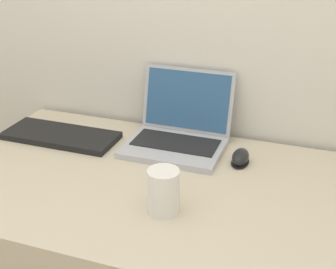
% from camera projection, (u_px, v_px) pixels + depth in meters
% --- Properties ---
extents(laptop, '(0.31, 0.29, 0.23)m').
position_uv_depth(laptop, '(179.00, 130.00, 1.53)').
color(laptop, '#ADADB2').
rests_on(laptop, desk).
extents(drink_cup, '(0.08, 0.08, 0.12)m').
position_uv_depth(drink_cup, '(163.00, 191.00, 1.17)').
color(drink_cup, silver).
rests_on(drink_cup, desk).
extents(computer_mouse, '(0.05, 0.09, 0.04)m').
position_uv_depth(computer_mouse, '(240.00, 157.00, 1.42)').
color(computer_mouse, black).
rests_on(computer_mouse, desk).
extents(external_keyboard, '(0.39, 0.16, 0.02)m').
position_uv_depth(external_keyboard, '(61.00, 136.00, 1.58)').
color(external_keyboard, black).
rests_on(external_keyboard, desk).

